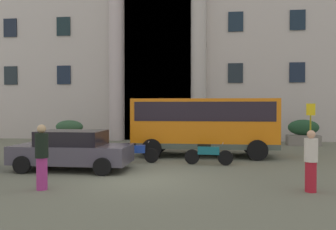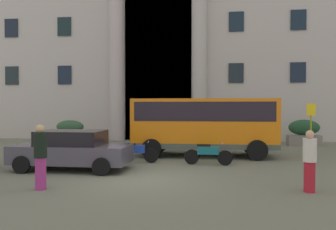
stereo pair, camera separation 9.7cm
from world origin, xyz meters
TOP-DOWN VIEW (x-y plane):
  - ground_plane at (0.00, 0.00)m, footprint 80.00×64.00m
  - office_building_facade at (-0.01, 17.47)m, footprint 40.56×9.77m
  - orange_minibus at (2.01, 5.50)m, footprint 6.63×2.58m
  - bus_stop_sign at (7.36, 7.26)m, footprint 0.44×0.08m
  - hedge_planter_entrance_left at (2.55, 10.73)m, footprint 2.19×0.85m
  - hedge_planter_far_west at (-6.64, 10.33)m, footprint 1.87×0.97m
  - hedge_planter_far_east at (7.94, 10.70)m, footprint 1.92×0.79m
  - parked_sedan_far at (-2.80, 1.32)m, footprint 4.30×2.08m
  - scooter_by_planter at (-0.94, 3.14)m, footprint 2.09×0.55m
  - motorcycle_near_kerb at (2.16, 3.02)m, footprint 1.94×0.55m
  - pedestrian_woman_with_bag at (-2.47, -1.72)m, footprint 0.36×0.36m
  - pedestrian_woman_dark_dress at (4.96, -1.14)m, footprint 0.36×0.36m

SIDE VIEW (x-z plane):
  - ground_plane at x=0.00m, z-range -0.12..0.00m
  - motorcycle_near_kerb at x=2.16m, z-range 0.01..0.90m
  - scooter_by_planter at x=-0.94m, z-range 0.01..0.91m
  - hedge_planter_far_west at x=-6.64m, z-range -0.03..1.45m
  - parked_sedan_far at x=-2.80m, z-range 0.02..1.47m
  - hedge_planter_far_east at x=7.94m, z-range -0.03..1.54m
  - hedge_planter_entrance_left at x=2.55m, z-range -0.03..1.55m
  - pedestrian_woman_dark_dress at x=4.96m, z-range 0.01..1.70m
  - pedestrian_woman_with_bag at x=-2.47m, z-range 0.02..1.85m
  - bus_stop_sign at x=7.36m, z-range 0.30..2.80m
  - orange_minibus at x=2.01m, z-range 0.27..2.97m
  - office_building_facade at x=-0.01m, z-range -0.01..21.05m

